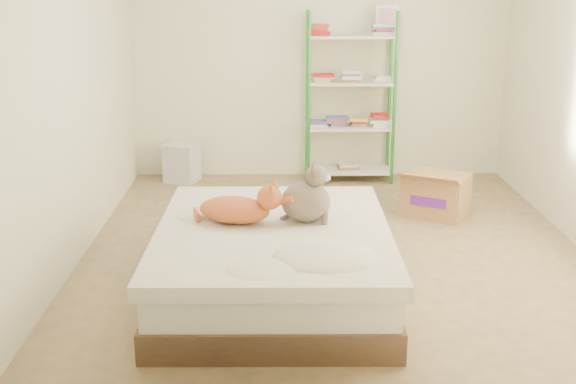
{
  "coord_description": "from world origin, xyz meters",
  "views": [
    {
      "loc": [
        -0.45,
        -5.27,
        2.02
      ],
      "look_at": [
        -0.36,
        -0.61,
        0.62
      ],
      "focal_mm": 45.0,
      "sensor_mm": 36.0,
      "label": 1
    }
  ],
  "objects_px": {
    "orange_cat": "(234,206)",
    "white_bin": "(182,162)",
    "shelf_unit": "(351,98)",
    "grey_cat": "(306,193)",
    "bed": "(273,262)",
    "cardboard_box": "(436,195)"
  },
  "relations": [
    {
      "from": "orange_cat",
      "to": "white_bin",
      "type": "distance_m",
      "value": 2.78
    },
    {
      "from": "shelf_unit",
      "to": "grey_cat",
      "type": "bearing_deg",
      "value": -101.8
    },
    {
      "from": "bed",
      "to": "shelf_unit",
      "type": "distance_m",
      "value": 2.96
    },
    {
      "from": "shelf_unit",
      "to": "white_bin",
      "type": "distance_m",
      "value": 1.83
    },
    {
      "from": "cardboard_box",
      "to": "white_bin",
      "type": "bearing_deg",
      "value": -175.95
    },
    {
      "from": "orange_cat",
      "to": "white_bin",
      "type": "height_order",
      "value": "orange_cat"
    },
    {
      "from": "shelf_unit",
      "to": "orange_cat",
      "type": "bearing_deg",
      "value": -110.79
    },
    {
      "from": "bed",
      "to": "orange_cat",
      "type": "distance_m",
      "value": 0.44
    },
    {
      "from": "grey_cat",
      "to": "white_bin",
      "type": "distance_m",
      "value": 2.93
    },
    {
      "from": "orange_cat",
      "to": "cardboard_box",
      "type": "relative_size",
      "value": 0.8
    },
    {
      "from": "cardboard_box",
      "to": "grey_cat",
      "type": "bearing_deg",
      "value": -98.71
    },
    {
      "from": "bed",
      "to": "cardboard_box",
      "type": "xyz_separation_m",
      "value": [
        1.42,
        1.64,
        -0.05
      ]
    },
    {
      "from": "cardboard_box",
      "to": "white_bin",
      "type": "relative_size",
      "value": 1.65
    },
    {
      "from": "orange_cat",
      "to": "shelf_unit",
      "type": "distance_m",
      "value": 2.9
    },
    {
      "from": "cardboard_box",
      "to": "shelf_unit",
      "type": "bearing_deg",
      "value": 148.72
    },
    {
      "from": "bed",
      "to": "grey_cat",
      "type": "distance_m",
      "value": 0.49
    },
    {
      "from": "shelf_unit",
      "to": "cardboard_box",
      "type": "bearing_deg",
      "value": -60.85
    },
    {
      "from": "orange_cat",
      "to": "bed",
      "type": "bearing_deg",
      "value": -7.85
    },
    {
      "from": "shelf_unit",
      "to": "cardboard_box",
      "type": "xyz_separation_m",
      "value": [
        0.64,
        -1.15,
        -0.66
      ]
    },
    {
      "from": "orange_cat",
      "to": "cardboard_box",
      "type": "distance_m",
      "value": 2.31
    },
    {
      "from": "bed",
      "to": "shelf_unit",
      "type": "relative_size",
      "value": 1.08
    },
    {
      "from": "grey_cat",
      "to": "white_bin",
      "type": "xyz_separation_m",
      "value": [
        -1.15,
        2.65,
        -0.47
      ]
    }
  ]
}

